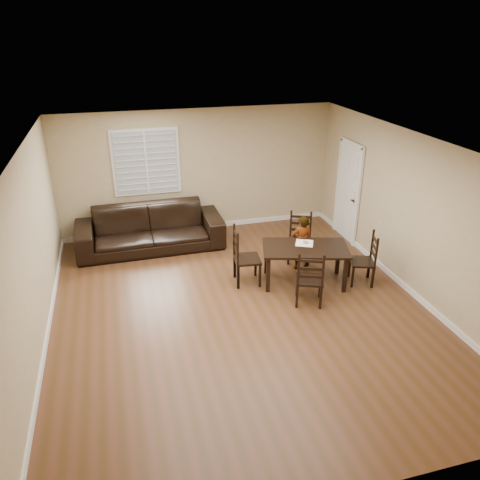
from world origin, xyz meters
name	(u,v)px	position (x,y,z in m)	size (l,w,h in m)	color
ground	(240,309)	(0.00, 0.00, 0.00)	(7.00, 7.00, 0.00)	#56301D
room	(240,202)	(0.04, 0.18, 1.81)	(6.04, 7.04, 2.72)	tan
dining_table	(305,252)	(1.35, 0.57, 0.61)	(1.66, 1.21, 0.70)	black
chair_near	(300,238)	(1.62, 1.49, 0.45)	(0.57, 0.56, 0.98)	black
chair_far	(310,282)	(1.12, -0.19, 0.45)	(0.57, 0.55, 0.99)	black
chair_left	(240,258)	(0.23, 0.87, 0.49)	(0.50, 0.53, 1.07)	black
chair_right	(369,261)	(2.45, 0.26, 0.44)	(0.52, 0.54, 0.96)	black
child	(302,243)	(1.49, 1.09, 0.54)	(0.39, 0.26, 1.07)	gray
napkin	(304,243)	(1.39, 0.74, 0.70)	(0.31, 0.31, 0.00)	#ECE5CB
donut	(305,242)	(1.41, 0.73, 0.72)	(0.10, 0.10, 0.04)	#B77E41
sofa	(150,228)	(-1.18, 2.77, 0.43)	(2.97, 1.16, 0.87)	black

